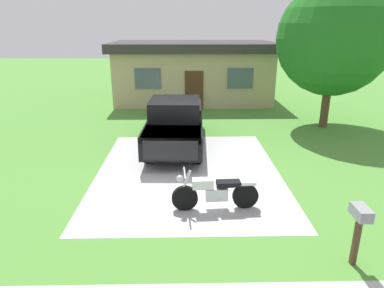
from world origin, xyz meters
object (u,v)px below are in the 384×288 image
Objects in this scene: motorcycle at (215,192)px; shade_tree at (334,39)px; mailbox at (360,220)px; pickup_truck at (176,121)px; neighbor_house at (193,71)px.

shade_tree is at bearing 52.92° from motorcycle.
pickup_truck is at bearing 116.60° from mailbox.
pickup_truck is 0.90× the size of shade_tree.
neighbor_house reaches higher than pickup_truck.
neighbor_house is (-5.88, 6.16, -2.11)m from shade_tree.
mailbox is at bearing -63.40° from pickup_truck.
mailbox is (3.63, -7.25, 0.03)m from pickup_truck.
motorcycle is 13.70m from neighbor_house.
mailbox is 0.20× the size of shade_tree.
mailbox is at bearing -80.06° from neighbor_house.
shade_tree is 0.66× the size of neighbor_house.
pickup_truck reaches higher than motorcycle.
mailbox is 0.13× the size of neighbor_house.
shade_tree reaches higher than mailbox.
motorcycle is 0.35× the size of shade_tree.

